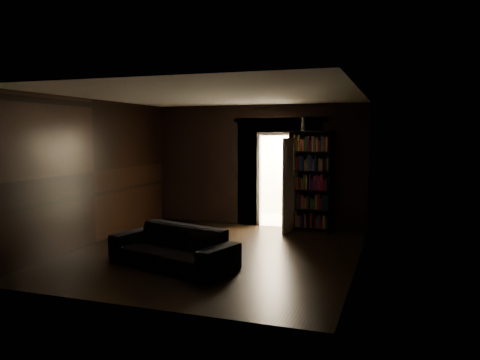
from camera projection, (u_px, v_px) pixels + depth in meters
The scene contains 9 objects.
ground at pixel (214, 253), 8.39m from camera, with size 5.50×5.50×0.00m, color black.
room_walls at pixel (233, 157), 9.24m from camera, with size 5.02×5.61×2.84m.
kitchen_alcove at pixel (290, 171), 11.76m from camera, with size 2.20×1.80×2.60m.
sofa at pixel (172, 240), 7.57m from camera, with size 2.17×0.94×0.83m, color black.
bookshelf at pixel (310, 181), 10.28m from camera, with size 0.90×0.32×2.20m, color black.
refrigerator at pixel (315, 186), 11.83m from camera, with size 0.74×0.68×1.65m, color silver.
door at pixel (291, 185), 10.18m from camera, with size 0.85×0.05×2.05m, color silver.
figurine at pixel (303, 124), 10.27m from camera, with size 0.10×0.10×0.30m, color white.
bottles at pixel (316, 148), 11.61m from camera, with size 0.69×0.09×0.28m, color black.
Camera 1 is at (3.10, -7.63, 2.13)m, focal length 35.00 mm.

